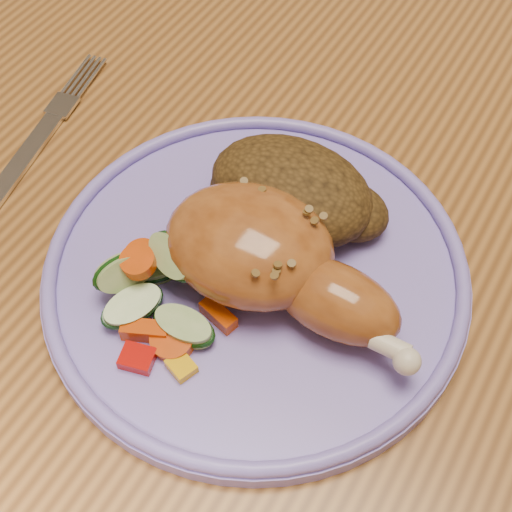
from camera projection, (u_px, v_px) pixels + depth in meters
name	position (u px, v px, depth m)	size (l,w,h in m)	color
ground	(309.00, 488.00, 1.15)	(4.00, 4.00, 0.00)	brown
dining_table	(357.00, 243.00, 0.61)	(0.90, 1.40, 0.75)	#915A27
plate	(256.00, 274.00, 0.49)	(0.29, 0.29, 0.01)	#7D6ACE
plate_rim	(256.00, 265.00, 0.48)	(0.29, 0.29, 0.01)	#7D6ACE
chicken_leg	(270.00, 258.00, 0.45)	(0.19, 0.10, 0.06)	#9D5420
rice_pilaf	(295.00, 192.00, 0.49)	(0.13, 0.09, 0.05)	#442D11
vegetable_pile	(155.00, 291.00, 0.45)	(0.10, 0.10, 0.05)	#A50A05
fork	(35.00, 143.00, 0.56)	(0.05, 0.18, 0.00)	silver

